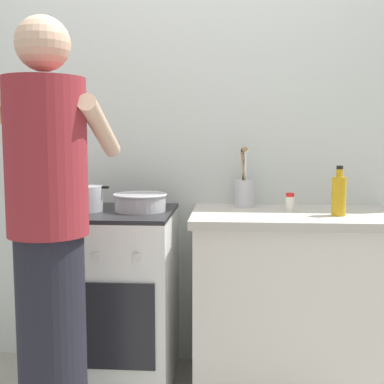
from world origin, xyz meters
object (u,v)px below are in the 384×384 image
Objects in this scene: utensil_crock at (244,188)px; person at (50,245)px; spice_bottle at (290,202)px; oil_bottle at (339,195)px; pot at (84,198)px; stove_range at (114,298)px; mixing_bowl at (140,201)px.

person is (-0.76, -0.82, -0.14)m from utensil_crock.
spice_bottle is at bearing -34.87° from utensil_crock.
spice_bottle is 0.39× the size of oil_bottle.
utensil_crock reaches higher than oil_bottle.
utensil_crock is 3.48× the size of spice_bottle.
pot is 0.15× the size of person.
person reaches higher than stove_range.
oil_bottle is (0.95, -0.08, 0.05)m from mixing_bowl.
oil_bottle is (1.09, -0.08, 0.55)m from stove_range.
spice_bottle is at bearing 34.29° from person.
mixing_bowl is 0.74m from spice_bottle.
stove_range is 2.85× the size of utensil_crock.
oil_bottle is (0.21, -0.12, 0.05)m from spice_bottle.
stove_range is at bearing -179.91° from mixing_bowl.
utensil_crock is at bearing 145.13° from spice_bottle.
mixing_bowl reaches higher than stove_range.
utensil_crock is (0.80, 0.22, 0.04)m from pot.
mixing_bowl is (0.14, 0.00, 0.50)m from stove_range.
mixing_bowl is at bearing -176.55° from spice_bottle.
mixing_bowl is 0.16× the size of person.
stove_range is 0.53× the size of person.
pot is at bearing -176.40° from spice_bottle.
mixing_bowl is at bearing 69.21° from person.
oil_bottle is (0.43, -0.28, -0.00)m from utensil_crock.
spice_bottle is 0.05× the size of person.
utensil_crock is at bearing 16.71° from stove_range.
spice_bottle is 1.18m from person.
person is at bearing -132.72° from utensil_crock.
oil_bottle is at bearing -32.71° from utensil_crock.
utensil_crock is at bearing 20.83° from mixing_bowl.
oil_bottle reaches higher than stove_range.
person reaches higher than utensil_crock.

